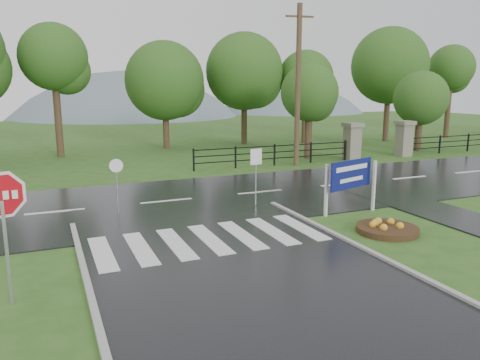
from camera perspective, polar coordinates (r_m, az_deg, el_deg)
name	(u,v)px	position (r m, az deg, el deg)	size (l,w,h in m)	color
ground	(296,318)	(9.42, 6.89, -16.42)	(120.00, 120.00, 0.00)	#2E581D
main_road	(166,202)	(18.24, -8.96, -2.68)	(90.00, 8.00, 0.04)	black
walkway	(456,218)	(17.51, 24.84, -4.20)	(2.20, 11.00, 0.04)	black
crosswalk	(210,239)	(13.61, -3.72, -7.17)	(6.50, 2.80, 0.02)	silver
pillar_west	(352,140)	(29.07, 13.52, 4.72)	(1.00, 1.00, 2.24)	gray
pillar_east	(404,138)	(31.61, 19.38, 4.90)	(1.00, 1.00, 2.24)	gray
fence_west	(275,153)	(26.36, 4.23, 3.35)	(9.58, 0.08, 1.20)	black
hills	(103,218)	(75.28, -16.40, -4.46)	(102.00, 48.00, 48.00)	slate
treeline	(129,154)	(31.93, -13.43, 3.16)	(83.20, 5.20, 10.00)	#265219
stop_sign	(2,208)	(10.37, -26.98, -3.05)	(1.24, 0.43, 2.93)	#939399
estate_billboard	(351,177)	(16.59, 13.41, 0.38)	(2.11, 0.70, 1.90)	silver
flower_bed	(387,228)	(15.00, 17.50, -5.60)	(1.87, 1.87, 0.37)	#332111
reg_sign_small	(256,166)	(17.13, 1.95, 1.75)	(0.48, 0.08, 2.15)	#939399
reg_sign_round	(117,179)	(16.41, -14.79, 0.08)	(0.46, 0.06, 1.98)	#939399
utility_pole_east	(298,86)	(26.20, 7.08, 11.36)	(1.54, 0.39, 8.69)	#473523
entrance_tree_left	(309,93)	(28.93, 8.47, 10.43)	(3.48, 3.48, 5.75)	#3D2B1C
entrance_tree_right	(421,98)	(34.32, 21.20, 9.26)	(3.64, 3.64, 5.42)	#3D2B1C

